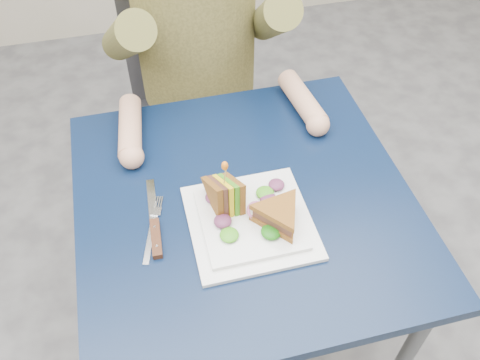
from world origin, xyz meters
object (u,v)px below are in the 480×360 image
object	(u,v)px
chair	(196,90)
fork	(152,230)
plate	(250,221)
sandwich_upright	(226,196)
diner	(195,4)
knife	(155,231)
table	(244,220)
sandwich_flat	(279,215)

from	to	relation	value
chair	fork	xyz separation A→B (m)	(-0.21, -0.70, 0.19)
plate	sandwich_upright	size ratio (longest dim) A/B	1.93
diner	knife	bearing A→B (deg)	-109.40
table	knife	bearing A→B (deg)	-167.23
knife	chair	bearing A→B (deg)	73.52
table	sandwich_flat	bearing A→B (deg)	-63.66
diner	plate	xyz separation A→B (m)	(-0.01, -0.61, -0.18)
chair	sandwich_flat	bearing A→B (deg)	-86.30
sandwich_flat	diner	bearing A→B (deg)	94.34
knife	sandwich_flat	bearing A→B (deg)	-11.29
table	sandwich_upright	xyz separation A→B (m)	(-0.05, -0.03, 0.13)
sandwich_flat	sandwich_upright	distance (m)	0.12
fork	knife	xyz separation A→B (m)	(0.01, -0.01, 0.00)
fork	plate	bearing A→B (deg)	-8.74
fork	knife	distance (m)	0.01
chair	sandwich_upright	distance (m)	0.73
diner	sandwich_upright	world-z (taller)	diner
plate	sandwich_upright	xyz separation A→B (m)	(-0.04, 0.05, 0.05)
table	diner	distance (m)	0.60
sandwich_flat	fork	world-z (taller)	sandwich_flat
sandwich_flat	table	bearing A→B (deg)	116.34
table	fork	size ratio (longest dim) A/B	4.27
table	diner	world-z (taller)	diner
table	fork	distance (m)	0.23
diner	sandwich_flat	bearing A→B (deg)	-85.66
sandwich_flat	sandwich_upright	xyz separation A→B (m)	(-0.10, 0.07, 0.01)
plate	chair	bearing A→B (deg)	89.49
plate	fork	size ratio (longest dim) A/B	1.48
table	knife	size ratio (longest dim) A/B	3.38
sandwich_flat	knife	size ratio (longest dim) A/B	0.80
table	sandwich_upright	distance (m)	0.15
plate	sandwich_flat	distance (m)	0.07
chair	table	bearing A→B (deg)	-90.00
plate	fork	bearing A→B (deg)	171.26
diner	knife	size ratio (longest dim) A/B	3.36
sandwich_upright	fork	bearing A→B (deg)	-175.45
table	diner	size ratio (longest dim) A/B	1.01
diner	fork	xyz separation A→B (m)	(-0.21, -0.58, -0.18)
table	sandwich_upright	size ratio (longest dim) A/B	5.55
fork	knife	world-z (taller)	knife
sandwich_upright	diner	bearing A→B (deg)	85.10
table	plate	bearing A→B (deg)	-95.02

